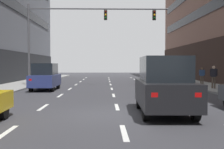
{
  "coord_description": "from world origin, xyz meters",
  "views": [
    {
      "loc": [
        -0.54,
        -11.15,
        1.92
      ],
      "look_at": [
        -0.02,
        10.39,
        1.19
      ],
      "focal_mm": 46.81,
      "sensor_mm": 36.0,
      "label": 1
    }
  ],
  "objects_px": {
    "pedestrian_0": "(214,75)",
    "traffic_signal_0": "(78,25)",
    "car_driving_1": "(45,77)",
    "pedestrian_1": "(202,75)",
    "car_driving_0": "(164,86)"
  },
  "relations": [
    {
      "from": "traffic_signal_0",
      "to": "pedestrian_1",
      "type": "xyz_separation_m",
      "value": [
        11.08,
        0.96,
        -4.27
      ]
    },
    {
      "from": "car_driving_0",
      "to": "pedestrian_1",
      "type": "bearing_deg",
      "value": 66.48
    },
    {
      "from": "traffic_signal_0",
      "to": "car_driving_0",
      "type": "bearing_deg",
      "value": -71.63
    },
    {
      "from": "car_driving_1",
      "to": "pedestrian_1",
      "type": "bearing_deg",
      "value": 17.01
    },
    {
      "from": "traffic_signal_0",
      "to": "car_driving_1",
      "type": "bearing_deg",
      "value": -124.97
    },
    {
      "from": "car_driving_1",
      "to": "car_driving_0",
      "type": "bearing_deg",
      "value": -57.88
    },
    {
      "from": "traffic_signal_0",
      "to": "pedestrian_0",
      "type": "height_order",
      "value": "traffic_signal_0"
    },
    {
      "from": "car_driving_1",
      "to": "traffic_signal_0",
      "type": "bearing_deg",
      "value": 55.03
    },
    {
      "from": "car_driving_0",
      "to": "pedestrian_0",
      "type": "relative_size",
      "value": 2.76
    },
    {
      "from": "car_driving_1",
      "to": "pedestrian_1",
      "type": "height_order",
      "value": "car_driving_1"
    },
    {
      "from": "traffic_signal_0",
      "to": "pedestrian_0",
      "type": "bearing_deg",
      "value": -18.3
    },
    {
      "from": "car_driving_0",
      "to": "traffic_signal_0",
      "type": "xyz_separation_m",
      "value": [
        -4.62,
        13.9,
        4.16
      ]
    },
    {
      "from": "pedestrian_0",
      "to": "traffic_signal_0",
      "type": "bearing_deg",
      "value": 161.7
    },
    {
      "from": "car_driving_1",
      "to": "traffic_signal_0",
      "type": "height_order",
      "value": "traffic_signal_0"
    },
    {
      "from": "car_driving_0",
      "to": "pedestrian_1",
      "type": "xyz_separation_m",
      "value": [
        6.47,
        14.86,
        -0.1
      ]
    }
  ]
}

